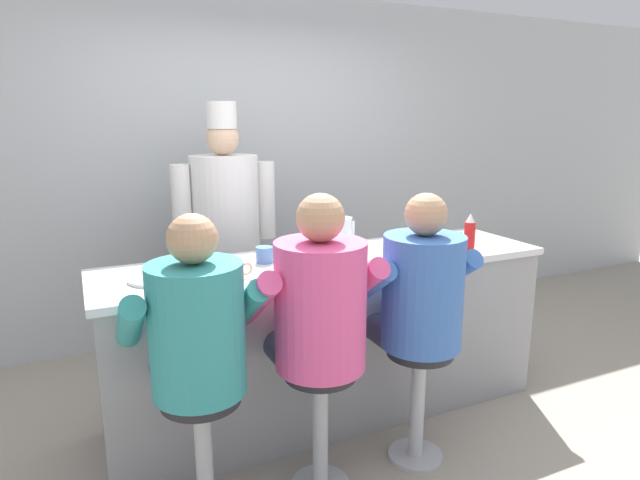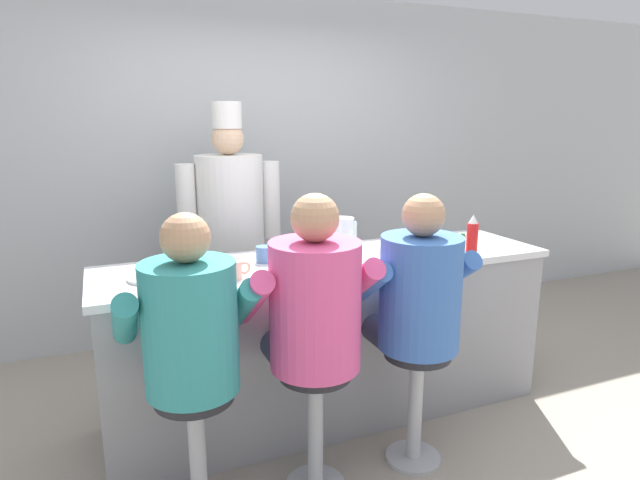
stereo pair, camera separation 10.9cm
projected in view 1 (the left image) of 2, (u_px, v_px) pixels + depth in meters
ground_plane at (356, 440)px, 2.97m from camera, size 20.00×20.00×0.00m
wall_back at (248, 168)px, 4.32m from camera, size 10.00×0.06×2.70m
diner_counter at (330, 336)px, 3.16m from camera, size 2.60×0.68×0.96m
ketchup_bottle_red at (470, 234)px, 3.16m from camera, size 0.07×0.07×0.24m
mustard_bottle_yellow at (415, 236)px, 3.14m from camera, size 0.06×0.06×0.23m
hot_sauce_bottle_orange at (460, 243)px, 3.14m from camera, size 0.04×0.04×0.13m
water_pitcher_clear at (341, 233)px, 3.26m from camera, size 0.16×0.14×0.19m
breakfast_plate at (156, 277)px, 2.63m from camera, size 0.27×0.27×0.05m
cereal_bowl at (226, 266)px, 2.79m from camera, size 0.17×0.17×0.05m
coffee_mug_tan at (237, 271)px, 2.63m from camera, size 0.13×0.08×0.09m
coffee_mug_blue at (265, 254)px, 2.95m from camera, size 0.14×0.10×0.09m
diner_seated_teal at (196, 337)px, 2.21m from camera, size 0.59×0.58×1.39m
diner_seated_pink at (317, 312)px, 2.43m from camera, size 0.63×0.62×1.43m
diner_seated_blue at (418, 298)px, 2.66m from camera, size 0.60×0.60×1.40m
cook_in_whites_near at (226, 225)px, 3.72m from camera, size 0.72×0.46×1.85m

